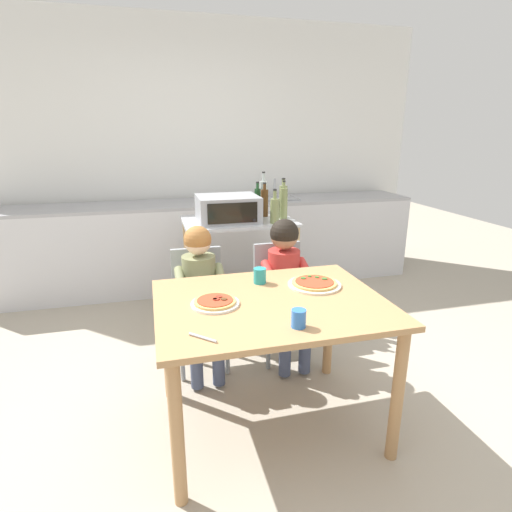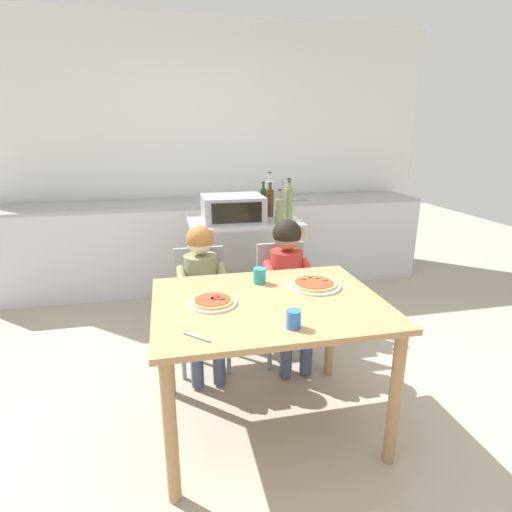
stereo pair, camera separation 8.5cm
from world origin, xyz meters
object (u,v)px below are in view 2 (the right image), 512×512
object	(u,v)px
toaster_oven	(233,208)
pizza_plate_cream	(314,284)
child_in_olive_shirt	(202,284)
bottle_dark_olive_oil	(279,210)
bottle_brown_beer	(289,204)
pizza_plate_white	(213,302)
kitchen_island_cart	(244,254)
bottle_clear_vinegar	(263,201)
dining_chair_left	(202,298)
drinking_cup_blue	(294,319)
dining_table	(268,320)
serving_spoon	(197,337)
dining_chair_right	(283,292)
drinking_cup_teal	(260,276)
bottle_squat_spirits	(270,202)
bottle_slim_sauce	(269,197)
child_in_red_shirt	(289,274)
bottle_tall_green_wine	(289,201)

from	to	relation	value
toaster_oven	pizza_plate_cream	size ratio (longest dim) A/B	1.62
child_in_olive_shirt	pizza_plate_cream	bearing A→B (deg)	-39.96
bottle_dark_olive_oil	pizza_plate_cream	xyz separation A→B (m)	(-0.09, -1.05, -0.22)
bottle_brown_beer	pizza_plate_white	distance (m)	1.52
kitchen_island_cart	bottle_clear_vinegar	xyz separation A→B (m)	(0.21, 0.16, 0.42)
dining_chair_left	pizza_plate_cream	size ratio (longest dim) A/B	2.72
bottle_dark_olive_oil	drinking_cup_blue	bearing A→B (deg)	-103.13
toaster_oven	child_in_olive_shirt	bearing A→B (deg)	-114.12
dining_table	child_in_olive_shirt	world-z (taller)	child_in_olive_shirt
serving_spoon	bottle_brown_beer	bearing A→B (deg)	61.21
dining_chair_right	serving_spoon	distance (m)	1.30
drinking_cup_teal	pizza_plate_white	bearing A→B (deg)	-141.01
child_in_olive_shirt	drinking_cup_teal	bearing A→B (deg)	-51.22
bottle_dark_olive_oil	dining_chair_left	size ratio (longest dim) A/B	0.33
child_in_olive_shirt	bottle_squat_spirits	bearing A→B (deg)	51.70
bottle_slim_sauce	dining_table	bearing A→B (deg)	-104.31
dining_table	child_in_red_shirt	size ratio (longest dim) A/B	1.17
dining_chair_right	drinking_cup_teal	world-z (taller)	drinking_cup_teal
bottle_squat_spirits	child_in_red_shirt	distance (m)	0.92
toaster_oven	dining_chair_right	world-z (taller)	toaster_oven
kitchen_island_cart	bottle_clear_vinegar	size ratio (longest dim) A/B	3.15
bottle_brown_beer	pizza_plate_cream	size ratio (longest dim) A/B	1.08
bottle_dark_olive_oil	bottle_tall_green_wine	bearing A→B (deg)	55.74
dining_chair_left	child_in_red_shirt	distance (m)	0.62
dining_chair_left	child_in_red_shirt	world-z (taller)	child_in_red_shirt
bottle_squat_spirits	child_in_red_shirt	size ratio (longest dim) A/B	0.29
bottle_clear_vinegar	serving_spoon	size ratio (longest dim) A/B	2.05
bottle_tall_green_wine	dining_chair_left	distance (m)	1.16
child_in_red_shirt	dining_table	bearing A→B (deg)	-115.56
bottle_brown_beer	pizza_plate_cream	distance (m)	1.20
bottle_brown_beer	drinking_cup_blue	distance (m)	1.69
child_in_red_shirt	pizza_plate_cream	size ratio (longest dim) A/B	3.37
dining_chair_right	pizza_plate_cream	size ratio (longest dim) A/B	2.72
dining_table	dining_chair_right	xyz separation A→B (m)	(0.30, 0.74, -0.17)
bottle_dark_olive_oil	pizza_plate_cream	world-z (taller)	bottle_dark_olive_oil
bottle_clear_vinegar	pizza_plate_cream	bearing A→B (deg)	-91.75
bottle_clear_vinegar	dining_chair_left	world-z (taller)	bottle_clear_vinegar
bottle_tall_green_wine	drinking_cup_teal	size ratio (longest dim) A/B	3.74
toaster_oven	pizza_plate_cream	xyz separation A→B (m)	(0.26, -1.22, -0.22)
bottle_tall_green_wine	drinking_cup_blue	world-z (taller)	bottle_tall_green_wine
dining_chair_right	bottle_clear_vinegar	bearing A→B (deg)	86.93
bottle_tall_green_wine	pizza_plate_cream	distance (m)	1.30
child_in_olive_shirt	pizza_plate_white	distance (m)	0.62
child_in_red_shirt	bottle_tall_green_wine	bearing A→B (deg)	73.83
bottle_squat_spirits	dining_chair_left	distance (m)	1.11
drinking_cup_teal	serving_spoon	size ratio (longest dim) A/B	0.63
child_in_olive_shirt	drinking_cup_teal	world-z (taller)	child_in_olive_shirt
dining_table	serving_spoon	bearing A→B (deg)	-140.94
child_in_red_shirt	drinking_cup_teal	world-z (taller)	child_in_red_shirt
toaster_oven	drinking_cup_teal	bearing A→B (deg)	-91.53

